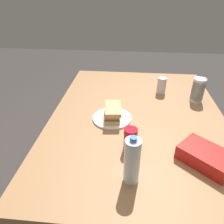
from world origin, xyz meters
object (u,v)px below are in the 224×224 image
soda_can_red (130,139)px  plastic_cup_stack (198,90)px  chip_bag (206,157)px  paper_plate (112,118)px  sandwich (112,112)px  water_bottle_tall (132,161)px  dining_table (137,126)px  soda_can_silver (162,86)px

soda_can_red → plastic_cup_stack: bearing=140.5°
chip_bag → paper_plate: bearing=6.8°
sandwich → soda_can_red: size_ratio=1.56×
soda_can_red → water_bottle_tall: 0.20m
sandwich → chip_bag: 0.56m
paper_plate → water_bottle_tall: size_ratio=1.03×
sandwich → soda_can_red: soda_can_red is taller
paper_plate → water_bottle_tall: 0.48m
dining_table → sandwich: (0.06, -0.15, 0.14)m
dining_table → chip_bag: bearing=39.2°
dining_table → paper_plate: paper_plate is taller
dining_table → plastic_cup_stack: bearing=119.1°
water_bottle_tall → soda_can_red: bearing=-177.5°
dining_table → soda_can_red: soda_can_red is taller
paper_plate → dining_table: bearing=110.2°
dining_table → water_bottle_tall: size_ratio=6.30×
water_bottle_tall → soda_can_silver: (-0.83, 0.21, -0.05)m
water_bottle_tall → chip_bag: bearing=111.7°
paper_plate → soda_can_silver: soda_can_silver is taller
dining_table → soda_can_silver: 0.40m
plastic_cup_stack → dining_table: bearing=-60.9°
dining_table → soda_can_silver: bearing=151.6°
sandwich → water_bottle_tall: water_bottle_tall is taller
chip_bag → plastic_cup_stack: 0.61m
paper_plate → chip_bag: (0.32, 0.46, 0.03)m
water_bottle_tall → sandwich: bearing=-164.9°
soda_can_red → water_bottle_tall: bearing=2.5°
sandwich → plastic_cup_stack: plastic_cup_stack is taller
sandwich → water_bottle_tall: 0.47m
soda_can_red → plastic_cup_stack: size_ratio=0.73×
dining_table → water_bottle_tall: (0.51, -0.03, 0.20)m
sandwich → dining_table: bearing=111.7°
chip_bag → soda_can_red: bearing=31.7°
chip_bag → water_bottle_tall: (0.13, -0.34, 0.07)m
dining_table → soda_can_silver: (-0.32, 0.18, 0.15)m
sandwich → soda_can_silver: bearing=139.5°
chip_bag → water_bottle_tall: water_bottle_tall is taller
chip_bag → water_bottle_tall: 0.37m
paper_plate → plastic_cup_stack: 0.63m
dining_table → soda_can_red: bearing=-7.2°
dining_table → paper_plate: size_ratio=6.15×
paper_plate → chip_bag: chip_bag is taller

